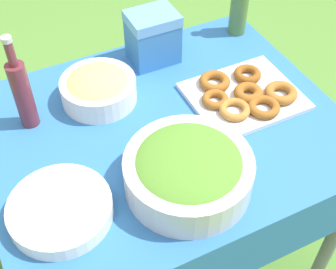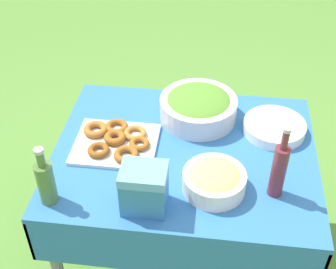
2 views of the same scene
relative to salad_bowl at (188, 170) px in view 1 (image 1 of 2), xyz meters
name	(u,v)px [view 1 (image 1 of 2)]	position (x,y,z in m)	size (l,w,h in m)	color
ground_plane	(164,249)	(-0.04, -0.24, -0.82)	(14.00, 14.00, 0.00)	#568C38
picnic_table	(163,149)	(-0.04, -0.24, -0.17)	(1.12, 0.90, 0.76)	#2D6BB2
salad_bowl	(188,170)	(0.00, 0.00, 0.00)	(0.35, 0.35, 0.13)	silver
pasta_bowl	(98,88)	(0.09, -0.45, -0.02)	(0.25, 0.25, 0.10)	white
donut_platter	(245,95)	(-0.34, -0.23, -0.05)	(0.35, 0.30, 0.05)	silver
plate_stack	(60,210)	(0.35, -0.06, -0.04)	(0.28, 0.28, 0.05)	white
olive_oil_bottle	(239,9)	(-0.52, -0.58, 0.04)	(0.07, 0.07, 0.26)	#4C7238
wine_bottle	(22,92)	(0.33, -0.44, 0.06)	(0.06, 0.06, 0.32)	maroon
cooler_box	(153,37)	(-0.16, -0.57, 0.03)	(0.17, 0.14, 0.19)	#3372B7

